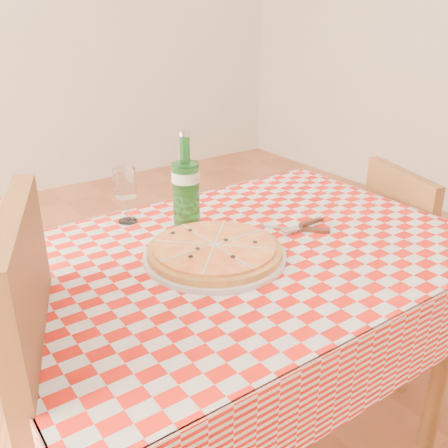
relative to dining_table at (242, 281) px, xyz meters
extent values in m
cube|color=brown|center=(0.00, 0.00, 0.07)|extent=(1.20, 0.80, 0.04)
cylinder|color=brown|center=(0.54, -0.34, -0.30)|extent=(0.06, 0.06, 0.71)
cylinder|color=brown|center=(-0.54, 0.34, -0.30)|extent=(0.06, 0.06, 0.71)
cylinder|color=brown|center=(0.54, 0.34, -0.30)|extent=(0.06, 0.06, 0.71)
cube|color=#B5150B|center=(0.00, 0.00, 0.09)|extent=(1.30, 0.90, 0.01)
cube|color=brown|center=(0.90, -0.02, -0.25)|extent=(0.48, 0.48, 0.04)
cylinder|color=brown|center=(0.69, -0.13, -0.46)|extent=(0.03, 0.03, 0.39)
cylinder|color=brown|center=(0.79, 0.18, -0.46)|extent=(0.03, 0.03, 0.39)
cylinder|color=brown|center=(1.10, 0.08, -0.46)|extent=(0.03, 0.03, 0.39)
cube|color=brown|center=(0.73, 0.03, -0.02)|extent=(0.15, 0.37, 0.42)
cube|color=brown|center=(-0.58, -0.07, 0.11)|extent=(0.21, 0.45, 0.51)
camera|label=1|loc=(-0.75, -0.97, 0.71)|focal=40.00mm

